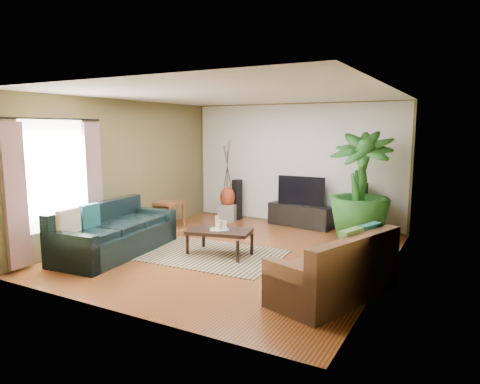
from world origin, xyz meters
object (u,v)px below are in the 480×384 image
Objects in this scene: pedestal at (228,213)px; vase at (228,197)px; sofa_left at (116,229)px; television at (301,191)px; coffee_table at (219,242)px; potted_plant at (360,187)px; side_table at (169,214)px; sofa_right at (334,265)px; tv_stand at (301,215)px; speaker_right at (361,208)px; speaker_left at (237,200)px.

vase is at bearing 0.00° from pedestal.
television is (2.07, 3.47, 0.37)m from sofa_left.
potted_plant is at bearing 35.56° from coffee_table.
potted_plant is at bearing 11.95° from side_table.
pedestal is (-1.25, 2.41, -0.03)m from coffee_table.
vase reaches higher than pedestal.
vase is at bearing -170.48° from television.
potted_plant is (3.47, 2.88, 0.62)m from sofa_left.
sofa_right reaches higher than tv_stand.
coffee_table is at bearing -99.60° from television.
television is 1.34m from speaker_right.
side_table is (-0.82, -1.14, 0.09)m from pedestal.
sofa_right is 1.74× the size of speaker_right.
speaker_left is at bearing 56.13° from side_table.
vase is (-3.49, 3.28, 0.13)m from sofa_right.
tv_stand is 0.69× the size of potted_plant.
sofa_left reaches higher than pedestal.
sofa_right is 1.91× the size of speaker_left.
television is 1.83m from pedestal.
sofa_left is 4.12× the size of side_table.
potted_plant is at bearing -14.79° from tv_stand.
coffee_table is 2.73m from tv_stand.
side_table is at bearing -125.65° from pedestal.
potted_plant is at bearing -5.74° from pedestal.
sofa_left is at bearing -140.31° from potted_plant.
vase is at bearing -162.15° from tv_stand.
sofa_right is at bearing -54.95° from tv_stand.
coffee_table is 0.74× the size of tv_stand.
tv_stand is at bearing 29.51° from side_table.
side_table is at bearing 135.50° from coffee_table.
tv_stand is 1.60m from speaker_left.
speaker_left reaches higher than side_table.
speaker_right is (1.31, 0.00, -0.28)m from television.
potted_plant is (1.85, 2.10, 0.83)m from coffee_table.
sofa_left is at bearing -112.43° from tv_stand.
pedestal is 1.41m from side_table.
tv_stand is 1.72m from potted_plant.
tv_stand is 1.53× the size of speaker_left.
pedestal is (-1.70, -0.29, -0.61)m from television.
tv_stand is at bearing 9.52° from vase.
speaker_left is at bearing -178.74° from television.
speaker_right reaches higher than coffee_table.
speaker_right is at bearing -49.77° from sofa_left.
vase reaches higher than tv_stand.
tv_stand is (-1.79, 3.56, -0.18)m from sofa_right.
pedestal is (-3.10, 0.31, -0.86)m from potted_plant.
sofa_left is at bearing -77.55° from side_table.
coffee_table is 2.73m from vase.
potted_plant is 5.49× the size of pedestal.
television is at bearing 156.88° from potted_plant.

